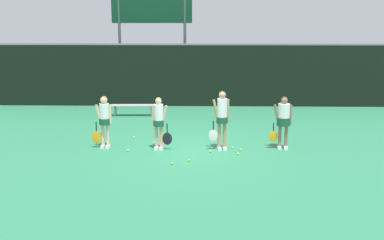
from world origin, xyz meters
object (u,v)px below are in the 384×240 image
at_px(tennis_ball_7, 210,151).
at_px(tennis_ball_8, 172,163).
at_px(player_1, 159,120).
at_px(tennis_ball_2, 155,143).
at_px(bench_courtside, 133,106).
at_px(tennis_ball_5, 97,144).
at_px(player_3, 283,118).
at_px(tennis_ball_0, 232,148).
at_px(scoreboard, 152,12).
at_px(tennis_ball_6, 238,154).
at_px(player_2, 222,115).
at_px(tennis_ball_3, 134,137).
at_px(tennis_ball_1, 241,150).
at_px(player_0, 104,118).
at_px(tennis_ball_4, 128,150).
at_px(tennis_ball_9, 189,160).

relative_size(tennis_ball_7, tennis_ball_8, 0.99).
xyz_separation_m(player_1, tennis_ball_2, (-0.22, 0.66, -0.90)).
distance_m(bench_courtside, tennis_ball_5, 4.70).
height_order(player_3, tennis_ball_5, player_3).
distance_m(tennis_ball_0, tennis_ball_5, 4.33).
distance_m(tennis_ball_5, tennis_ball_7, 3.72).
relative_size(scoreboard, tennis_ball_5, 86.62).
bearing_deg(tennis_ball_6, player_2, 129.38).
bearing_deg(player_2, tennis_ball_3, 148.50).
relative_size(bench_courtside, tennis_ball_2, 27.46).
bearing_deg(tennis_ball_1, tennis_ball_2, 164.34).
relative_size(player_0, tennis_ball_2, 23.97).
height_order(tennis_ball_1, tennis_ball_7, same).
height_order(tennis_ball_5, tennis_ball_6, tennis_ball_6).
relative_size(tennis_ball_3, tennis_ball_5, 1.10).
bearing_deg(tennis_ball_7, tennis_ball_0, 32.76).
bearing_deg(player_3, tennis_ball_8, -148.27).
bearing_deg(player_0, player_2, -0.81).
bearing_deg(tennis_ball_4, tennis_ball_0, 7.29).
height_order(tennis_ball_2, tennis_ball_8, tennis_ball_8).
bearing_deg(scoreboard, tennis_ball_5, -95.93).
relative_size(player_2, tennis_ball_0, 27.39).
bearing_deg(tennis_ball_9, player_3, 25.71).
xyz_separation_m(tennis_ball_4, tennis_ball_9, (1.87, -0.95, 0.00)).
bearing_deg(scoreboard, tennis_ball_4, -88.48).
bearing_deg(player_2, tennis_ball_9, -134.89).
bearing_deg(tennis_ball_5, tennis_ball_8, -38.52).
bearing_deg(player_3, tennis_ball_9, -149.56).
bearing_deg(player_0, tennis_ball_2, 19.55).
bearing_deg(tennis_ball_3, tennis_ball_5, -142.83).
bearing_deg(tennis_ball_8, tennis_ball_4, 138.72).
xyz_separation_m(player_2, tennis_ball_1, (0.58, -0.14, -1.04)).
relative_size(tennis_ball_5, tennis_ball_7, 0.94).
height_order(tennis_ball_0, tennis_ball_5, tennis_ball_0).
bearing_deg(player_2, bench_courtside, 116.93).
bearing_deg(tennis_ball_3, tennis_ball_4, -87.78).
distance_m(tennis_ball_4, tennis_ball_9, 2.10).
bearing_deg(tennis_ball_2, player_0, -161.63).
bearing_deg(tennis_ball_8, tennis_ball_1, 35.35).
bearing_deg(player_1, tennis_ball_3, 131.05).
relative_size(scoreboard, tennis_ball_2, 82.39).
xyz_separation_m(tennis_ball_0, tennis_ball_1, (0.24, -0.25, 0.00)).
height_order(player_2, tennis_ball_7, player_2).
height_order(tennis_ball_0, tennis_ball_1, tennis_ball_1).
bearing_deg(tennis_ball_0, player_3, 0.65).
distance_m(player_1, tennis_ball_0, 2.43).
bearing_deg(tennis_ball_2, bench_courtside, 106.86).
xyz_separation_m(player_1, tennis_ball_0, (2.25, 0.14, -0.90)).
distance_m(player_0, player_3, 5.50).
bearing_deg(player_1, scoreboard, 102.05).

